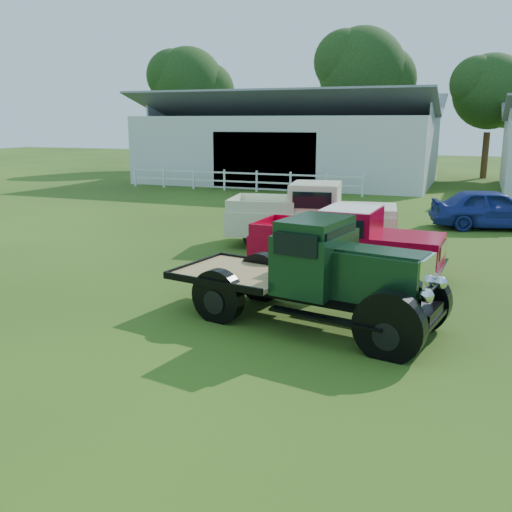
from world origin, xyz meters
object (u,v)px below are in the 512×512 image
at_px(red_pickup, 346,242).
at_px(misc_car_blue, 492,209).
at_px(vintage_flatbed, 310,272).
at_px(white_pickup, 312,215).

relative_size(red_pickup, misc_car_blue, 1.13).
relative_size(vintage_flatbed, misc_car_blue, 1.23).
height_order(vintage_flatbed, misc_car_blue, vintage_flatbed).
distance_m(vintage_flatbed, misc_car_blue, 12.84).
relative_size(vintage_flatbed, white_pickup, 0.99).
bearing_deg(red_pickup, misc_car_blue, 70.15).
xyz_separation_m(vintage_flatbed, white_pickup, (-1.90, 6.95, -0.07)).
bearing_deg(misc_car_blue, vintage_flatbed, 149.42).
distance_m(red_pickup, white_pickup, 3.65).
bearing_deg(vintage_flatbed, misc_car_blue, 84.42).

